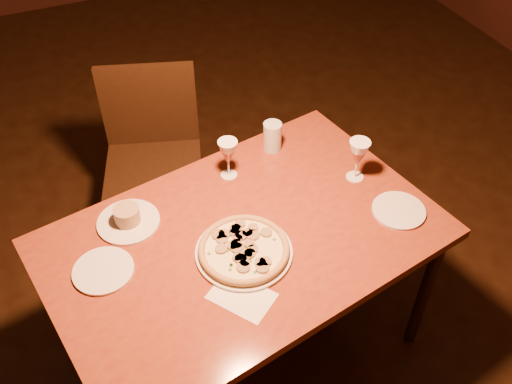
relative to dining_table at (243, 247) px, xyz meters
name	(u,v)px	position (x,y,z in m)	size (l,w,h in m)	color
floor	(202,319)	(-0.13, 0.21, -0.67)	(7.00, 7.00, 0.00)	black
dining_table	(243,247)	(0.00, 0.00, 0.00)	(1.52, 1.13, 0.74)	brown
chair_far	(153,154)	(-0.12, 0.83, -0.16)	(0.56, 0.56, 0.92)	black
pizza_plate	(244,250)	(-0.03, -0.08, 0.08)	(0.34, 0.34, 0.04)	silver
ramekin_saucer	(128,218)	(-0.36, 0.22, 0.09)	(0.23, 0.23, 0.07)	silver
wine_glass_far	(228,159)	(0.07, 0.32, 0.15)	(0.08, 0.08, 0.17)	#A45544
wine_glass_right	(357,160)	(0.52, 0.11, 0.16)	(0.08, 0.08, 0.18)	#A45544
water_tumbler	(272,136)	(0.30, 0.40, 0.13)	(0.08, 0.08, 0.13)	silver
side_plate_left	(103,271)	(-0.49, 0.04, 0.07)	(0.21, 0.21, 0.01)	silver
side_plate_near	(399,210)	(0.58, -0.12, 0.07)	(0.20, 0.20, 0.01)	silver
menu_card	(242,296)	(-0.11, -0.24, 0.07)	(0.14, 0.20, 0.00)	white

